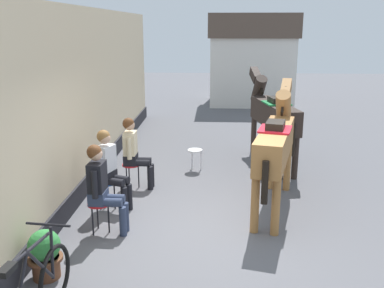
{
  "coord_description": "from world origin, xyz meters",
  "views": [
    {
      "loc": [
        -0.01,
        -6.13,
        3.06
      ],
      "look_at": [
        -0.4,
        1.2,
        1.05
      ],
      "focal_mm": 40.6,
      "sensor_mm": 36.0,
      "label": 1
    }
  ],
  "objects_px": {
    "seated_visitor_middle": "(109,166)",
    "seated_visitor_far": "(134,149)",
    "saddled_horse_far": "(272,114)",
    "saddled_horse_near": "(276,142)",
    "flower_planter_near": "(45,253)",
    "spare_stool_white": "(195,152)",
    "seated_visitor_near": "(102,185)"
  },
  "relations": [
    {
      "from": "seated_visitor_middle",
      "to": "seated_visitor_far",
      "type": "bearing_deg",
      "value": 77.11
    },
    {
      "from": "seated_visitor_far",
      "to": "saddled_horse_far",
      "type": "height_order",
      "value": "saddled_horse_far"
    },
    {
      "from": "seated_visitor_middle",
      "to": "saddled_horse_near",
      "type": "height_order",
      "value": "saddled_horse_near"
    },
    {
      "from": "seated_visitor_far",
      "to": "saddled_horse_far",
      "type": "bearing_deg",
      "value": 31.37
    },
    {
      "from": "saddled_horse_near",
      "to": "saddled_horse_far",
      "type": "distance_m",
      "value": 2.48
    },
    {
      "from": "flower_planter_near",
      "to": "seated_visitor_middle",
      "type": "bearing_deg",
      "value": 81.64
    },
    {
      "from": "spare_stool_white",
      "to": "seated_visitor_middle",
      "type": "bearing_deg",
      "value": -122.2
    },
    {
      "from": "spare_stool_white",
      "to": "seated_visitor_far",
      "type": "bearing_deg",
      "value": -134.63
    },
    {
      "from": "saddled_horse_near",
      "to": "spare_stool_white",
      "type": "height_order",
      "value": "saddled_horse_near"
    },
    {
      "from": "seated_visitor_far",
      "to": "saddled_horse_far",
      "type": "relative_size",
      "value": 0.47
    },
    {
      "from": "seated_visitor_middle",
      "to": "seated_visitor_far",
      "type": "relative_size",
      "value": 1.0
    },
    {
      "from": "seated_visitor_middle",
      "to": "saddled_horse_near",
      "type": "bearing_deg",
      "value": 5.35
    },
    {
      "from": "saddled_horse_far",
      "to": "flower_planter_near",
      "type": "relative_size",
      "value": 4.63
    },
    {
      "from": "seated_visitor_near",
      "to": "spare_stool_white",
      "type": "bearing_deg",
      "value": 67.69
    },
    {
      "from": "saddled_horse_far",
      "to": "saddled_horse_near",
      "type": "bearing_deg",
      "value": -95.67
    },
    {
      "from": "saddled_horse_near",
      "to": "saddled_horse_far",
      "type": "relative_size",
      "value": 0.99
    },
    {
      "from": "saddled_horse_far",
      "to": "flower_planter_near",
      "type": "xyz_separation_m",
      "value": [
        -3.37,
        -4.88,
        -0.82
      ]
    },
    {
      "from": "seated_visitor_near",
      "to": "saddled_horse_far",
      "type": "bearing_deg",
      "value": 50.89
    },
    {
      "from": "seated_visitor_near",
      "to": "spare_stool_white",
      "type": "xyz_separation_m",
      "value": [
        1.25,
        3.04,
        -0.38
      ]
    },
    {
      "from": "saddled_horse_near",
      "to": "saddled_horse_far",
      "type": "xyz_separation_m",
      "value": [
        0.25,
        2.47,
        0.0
      ]
    },
    {
      "from": "saddled_horse_near",
      "to": "seated_visitor_middle",
      "type": "bearing_deg",
      "value": -174.65
    },
    {
      "from": "saddled_horse_far",
      "to": "spare_stool_white",
      "type": "height_order",
      "value": "saddled_horse_far"
    },
    {
      "from": "seated_visitor_far",
      "to": "flower_planter_near",
      "type": "distance_m",
      "value": 3.24
    },
    {
      "from": "saddled_horse_near",
      "to": "flower_planter_near",
      "type": "height_order",
      "value": "saddled_horse_near"
    },
    {
      "from": "seated_visitor_middle",
      "to": "seated_visitor_far",
      "type": "distance_m",
      "value": 1.04
    },
    {
      "from": "seated_visitor_near",
      "to": "flower_planter_near",
      "type": "xyz_separation_m",
      "value": [
        -0.42,
        -1.25,
        -0.44
      ]
    },
    {
      "from": "seated_visitor_far",
      "to": "saddled_horse_far",
      "type": "distance_m",
      "value": 3.33
    },
    {
      "from": "saddled_horse_near",
      "to": "seated_visitor_near",
      "type": "bearing_deg",
      "value": -156.8
    },
    {
      "from": "saddled_horse_near",
      "to": "seated_visitor_far",
      "type": "bearing_deg",
      "value": 163.78
    },
    {
      "from": "seated_visitor_middle",
      "to": "flower_planter_near",
      "type": "height_order",
      "value": "seated_visitor_middle"
    },
    {
      "from": "seated_visitor_middle",
      "to": "seated_visitor_near",
      "type": "bearing_deg",
      "value": -83.44
    },
    {
      "from": "spare_stool_white",
      "to": "flower_planter_near",
      "type": "bearing_deg",
      "value": -111.22
    }
  ]
}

